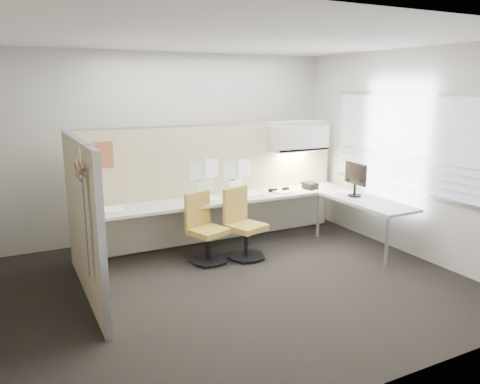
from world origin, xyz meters
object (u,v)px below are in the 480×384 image
chair_left (205,230)px  phone (310,186)px  chair_right (243,226)px  desk (251,206)px  monitor (355,177)px

chair_left → phone: chair_left is taller
chair_left → phone: (1.94, 0.36, 0.35)m
chair_right → phone: (1.41, 0.45, 0.34)m
desk → chair_left: (-0.85, -0.27, -0.17)m
chair_left → chair_right: size_ratio=0.97×
monitor → phone: (-0.28, 0.72, -0.23)m
chair_left → monitor: monitor is taller
monitor → chair_right: bearing=84.2°
chair_right → monitor: size_ratio=1.95×
chair_right → phone: size_ratio=3.97×
phone → chair_right: bearing=-172.5°
chair_right → monitor: monitor is taller
chair_left → chair_right: 0.53m
desk → chair_right: 0.51m
monitor → phone: size_ratio=2.04×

